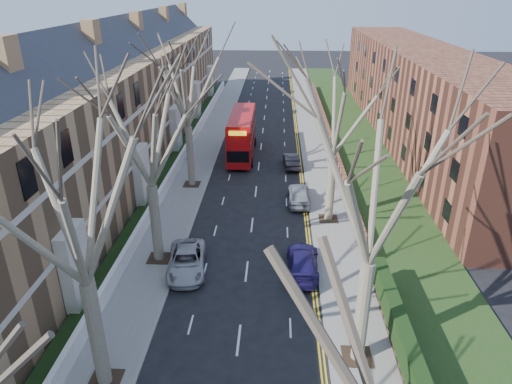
# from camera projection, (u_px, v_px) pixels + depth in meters

# --- Properties ---
(pavement_left) EXTENTS (3.00, 102.00, 0.12)m
(pavement_left) POSITION_uv_depth(u_px,v_px,m) (207.00, 145.00, 50.28)
(pavement_left) COLOR slate
(pavement_left) RESTS_ON ground
(pavement_right) EXTENTS (3.00, 102.00, 0.12)m
(pavement_right) POSITION_uv_depth(u_px,v_px,m) (316.00, 147.00, 49.76)
(pavement_right) COLOR slate
(pavement_right) RESTS_ON ground
(terrace_left) EXTENTS (9.70, 78.00, 13.60)m
(terrace_left) POSITION_uv_depth(u_px,v_px,m) (107.00, 114.00, 41.07)
(terrace_left) COLOR #9A744E
(terrace_left) RESTS_ON ground
(flats_right) EXTENTS (13.97, 54.00, 10.00)m
(flats_right) POSITION_uv_depth(u_px,v_px,m) (419.00, 95.00, 50.86)
(flats_right) COLOR brown
(flats_right) RESTS_ON ground
(front_wall_left) EXTENTS (0.30, 78.00, 1.00)m
(front_wall_left) POSITION_uv_depth(u_px,v_px,m) (177.00, 166.00, 42.84)
(front_wall_left) COLOR white
(front_wall_left) RESTS_ON ground
(grass_verge_right) EXTENTS (6.00, 102.00, 0.06)m
(grass_verge_right) POSITION_uv_depth(u_px,v_px,m) (358.00, 147.00, 49.53)
(grass_verge_right) COLOR #203A15
(grass_verge_right) RESTS_ON ground
(tree_left_mid) EXTENTS (10.50, 10.50, 14.71)m
(tree_left_mid) POSITION_uv_depth(u_px,v_px,m) (69.00, 187.00, 16.33)
(tree_left_mid) COLOR brown
(tree_left_mid) RESTS_ON ground
(tree_left_far) EXTENTS (10.15, 10.15, 14.22)m
(tree_left_far) POSITION_uv_depth(u_px,v_px,m) (145.00, 120.00, 25.55)
(tree_left_far) COLOR brown
(tree_left_far) RESTS_ON ground
(tree_left_dist) EXTENTS (10.50, 10.50, 14.71)m
(tree_left_dist) POSITION_uv_depth(u_px,v_px,m) (185.00, 76.00, 36.33)
(tree_left_dist) COLOR brown
(tree_left_dist) RESTS_ON ground
(tree_right_mid) EXTENTS (10.50, 10.50, 14.71)m
(tree_right_mid) POSITION_uv_depth(u_px,v_px,m) (379.00, 172.00, 17.65)
(tree_right_mid) COLOR brown
(tree_right_mid) RESTS_ON ground
(tree_right_far) EXTENTS (10.15, 10.15, 14.22)m
(tree_right_far) POSITION_uv_depth(u_px,v_px,m) (337.00, 98.00, 30.51)
(tree_right_far) COLOR brown
(tree_right_far) RESTS_ON ground
(double_decker_bus) EXTENTS (2.62, 10.16, 4.28)m
(double_decker_bus) POSITION_uv_depth(u_px,v_px,m) (242.00, 136.00, 46.64)
(double_decker_bus) COLOR #A90C0E
(double_decker_bus) RESTS_ON ground
(car_left_far) EXTENTS (2.80, 5.08, 1.35)m
(car_left_far) POSITION_uv_depth(u_px,v_px,m) (187.00, 261.00, 28.03)
(car_left_far) COLOR #A6A6AB
(car_left_far) RESTS_ON ground
(car_right_near) EXTENTS (2.10, 4.85, 1.39)m
(car_right_near) POSITION_uv_depth(u_px,v_px,m) (302.00, 261.00, 27.95)
(car_right_near) COLOR navy
(car_right_near) RESTS_ON ground
(car_right_mid) EXTENTS (1.76, 4.37, 1.49)m
(car_right_mid) POSITION_uv_depth(u_px,v_px,m) (299.00, 194.00, 36.85)
(car_right_mid) COLOR #9C9DA4
(car_right_mid) RESTS_ON ground
(car_right_far) EXTENTS (1.70, 4.05, 1.30)m
(car_right_far) POSITION_uv_depth(u_px,v_px,m) (291.00, 161.00, 44.15)
(car_right_far) COLOR black
(car_right_far) RESTS_ON ground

